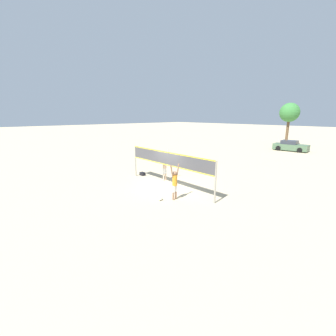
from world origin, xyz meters
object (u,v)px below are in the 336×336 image
at_px(volleyball_net, 168,161).
at_px(volleyball, 160,198).
at_px(gear_bag, 142,174).
at_px(tree_left_cluster, 289,113).
at_px(player_spiker, 175,181).
at_px(parked_car_mid, 290,146).
at_px(player_blocker, 165,164).

bearing_deg(volleyball_net, volleyball, -52.07).
relative_size(gear_bag, tree_left_cluster, 0.07).
xyz_separation_m(volleyball_net, player_spiker, (1.99, -1.27, -0.70)).
xyz_separation_m(player_spiker, parked_car_mid, (-2.58, 24.10, -0.46)).
relative_size(player_spiker, volleyball, 8.78).
xyz_separation_m(volleyball, gear_bag, (-5.14, 2.43, 0.01)).
xyz_separation_m(volleyball_net, gear_bag, (-3.60, 0.45, -1.67)).
distance_m(player_blocker, tree_left_cluster, 28.28).
distance_m(player_spiker, player_blocker, 3.95).
xyz_separation_m(player_spiker, gear_bag, (-5.58, 1.72, -0.97)).
height_order(player_spiker, parked_car_mid, player_spiker).
relative_size(volleyball_net, player_blocker, 3.43).
xyz_separation_m(volleyball_net, volleyball, (1.54, -1.98, -1.67)).
xyz_separation_m(player_spiker, tree_left_cluster, (-5.43, 30.07, 3.97)).
bearing_deg(volleyball, player_blocker, 135.35).
height_order(volleyball_net, gear_bag, volleyball_net).
height_order(player_spiker, volleyball, player_spiker).
bearing_deg(volleyball_net, gear_bag, 172.84).
bearing_deg(player_blocker, gear_bag, -79.62).
bearing_deg(player_spiker, volleyball_net, 57.43).
bearing_deg(parked_car_mid, tree_left_cluster, 111.03).
distance_m(volleyball_net, parked_car_mid, 22.87).
relative_size(volleyball, tree_left_cluster, 0.04).
bearing_deg(gear_bag, player_spiker, -17.13).
bearing_deg(volleyball_net, parked_car_mid, 91.49).
height_order(volleyball, gear_bag, gear_bag).
xyz_separation_m(player_blocker, tree_left_cluster, (-2.11, 27.94, 3.85)).
relative_size(volleyball, parked_car_mid, 0.05).
bearing_deg(parked_car_mid, player_spiker, -88.37).
height_order(gear_bag, parked_car_mid, parked_car_mid).
relative_size(volleyball_net, volleyball, 32.89).
bearing_deg(parked_car_mid, gear_bag, -102.12).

